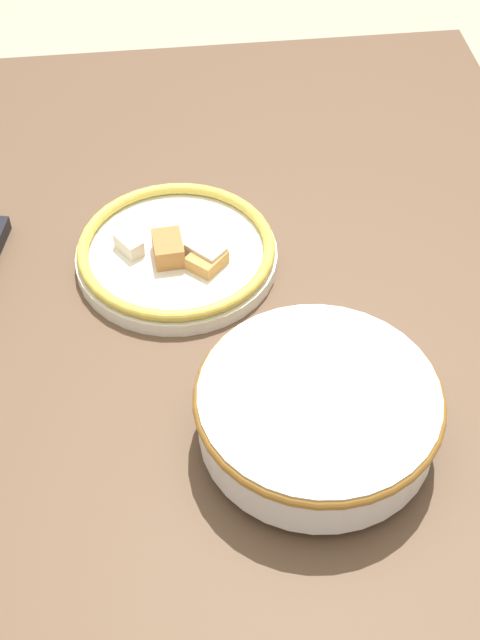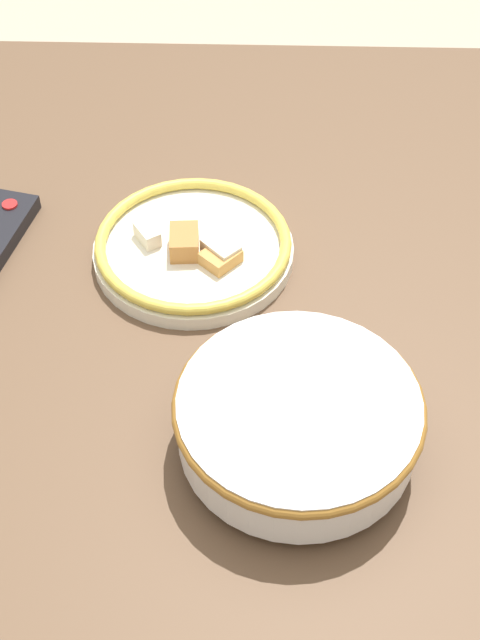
# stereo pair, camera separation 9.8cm
# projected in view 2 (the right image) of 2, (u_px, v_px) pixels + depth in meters

# --- Properties ---
(ground_plane) EXTENTS (8.00, 8.00, 0.00)m
(ground_plane) POSITION_uv_depth(u_px,v_px,m) (227.00, 574.00, 1.62)
(ground_plane) COLOR #B7A88E
(dining_table) EXTENTS (1.11, 0.94, 0.74)m
(dining_table) POSITION_uv_depth(u_px,v_px,m) (221.00, 337.00, 1.14)
(dining_table) COLOR brown
(dining_table) RESTS_ON ground_plane
(noodle_bowl) EXTENTS (0.25, 0.25, 0.08)m
(noodle_bowl) POSITION_uv_depth(u_px,v_px,m) (298.00, 420.00, 0.88)
(noodle_bowl) COLOR silver
(noodle_bowl) RESTS_ON dining_table
(food_plate) EXTENTS (0.25, 0.25, 0.05)m
(food_plate) POSITION_uv_depth(u_px,v_px,m) (194.00, 248.00, 1.09)
(food_plate) COLOR silver
(food_plate) RESTS_ON dining_table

